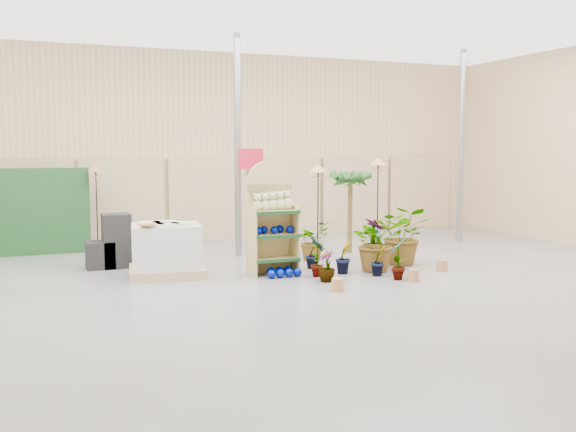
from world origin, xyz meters
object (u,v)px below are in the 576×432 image
object	(u,v)px
pallet_stack	(166,250)
bird_table_front	(318,172)
potted_plant_2	(376,242)
display_shelf	(271,222)

from	to	relation	value
pallet_stack	bird_table_front	world-z (taller)	bird_table_front
bird_table_front	potted_plant_2	size ratio (longest dim) A/B	1.82
potted_plant_2	bird_table_front	bearing A→B (deg)	149.72
display_shelf	bird_table_front	distance (m)	1.26
potted_plant_2	display_shelf	bearing A→B (deg)	164.01
display_shelf	bird_table_front	bearing A→B (deg)	2.46
display_shelf	potted_plant_2	distance (m)	1.94
bird_table_front	potted_plant_2	bearing A→B (deg)	-30.28
display_shelf	potted_plant_2	bearing A→B (deg)	-14.12
display_shelf	pallet_stack	distance (m)	1.88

